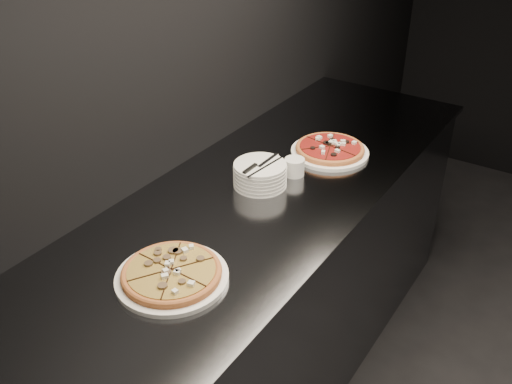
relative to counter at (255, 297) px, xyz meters
The scene contains 7 objects.
wall_left 1.01m from the counter, behind, with size 0.02×5.00×2.80m, color black.
counter is the anchor object (origin of this frame).
pizza_mushroom 0.69m from the counter, 83.87° to the right, with size 0.32×0.32×0.04m.
pizza_tomato 0.65m from the counter, 81.17° to the left, with size 0.32×0.32×0.04m.
plate_stack 0.51m from the counter, 110.51° to the left, with size 0.19×0.19×0.09m.
cutlery 0.55m from the counter, 108.80° to the left, with size 0.08×0.20×0.01m.
ramekin 0.54m from the counter, 80.65° to the left, with size 0.07×0.07×0.07m.
Camera 1 is at (-1.19, -1.41, 1.96)m, focal length 40.00 mm.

